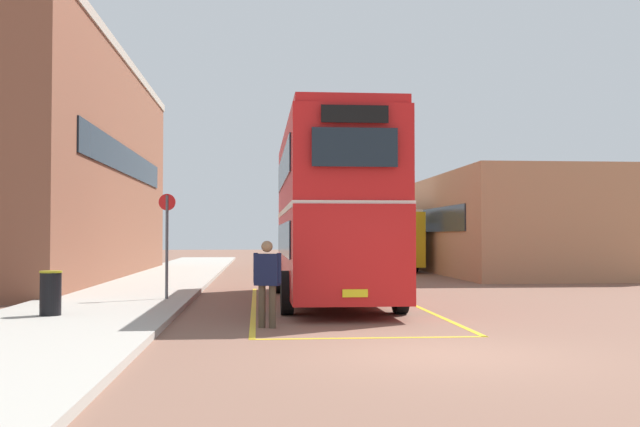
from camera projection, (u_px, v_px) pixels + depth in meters
The scene contains 10 objects.
ground_plane at pixel (337, 287), 25.66m from camera, with size 135.60×135.60×0.00m, color brown.
sidewalk_left at pixel (156, 282), 27.52m from camera, with size 4.00×57.60×0.14m, color #A39E93.
brick_building_left at pixel (64, 168), 30.27m from camera, with size 5.22×22.53×9.13m.
depot_building_right at pixel (505, 225), 36.21m from camera, with size 7.58×16.96×4.58m.
double_decker_bus at pixel (330, 209), 20.16m from camera, with size 2.90×10.26×4.75m.
single_deck_bus at pixel (375, 238), 39.11m from camera, with size 3.38×9.96×3.02m.
pedestrian_boarding at pixel (267, 277), 14.47m from camera, with size 0.54×0.37×1.70m.
litter_bin at pixel (51, 293), 15.42m from camera, with size 0.46×0.46×0.93m.
bus_stop_sign at pixel (167, 236), 19.53m from camera, with size 0.44×0.08×2.76m.
bay_marking_yellow at pixel (338, 309), 18.18m from camera, with size 4.27×12.25×0.01m.
Camera 1 is at (-2.69, -11.19, 1.80)m, focal length 41.70 mm.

